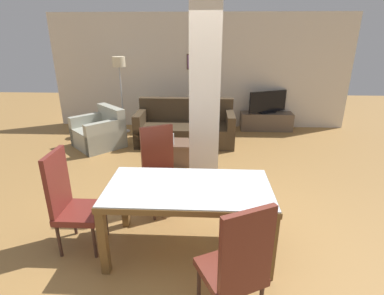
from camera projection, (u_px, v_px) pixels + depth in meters
ground_plane at (189, 248)px, 3.35m from camera, size 18.00×18.00×0.00m
back_wall at (200, 72)px, 7.29m from camera, size 7.20×0.09×2.70m
divider_pillar at (205, 103)px, 4.08m from camera, size 0.41×0.34×2.70m
dining_table at (189, 200)px, 3.12m from camera, size 1.71×0.89×0.78m
dining_chair_far_left at (160, 168)px, 3.96m from camera, size 0.62×0.62×1.13m
dining_chair_head_left at (70, 200)px, 3.19m from camera, size 0.46×0.46×1.13m
dining_chair_near_right at (237, 264)px, 2.31m from camera, size 0.62×0.62×1.13m
sofa at (185, 129)px, 6.48m from camera, size 2.06×0.93×0.91m
armchair at (100, 133)px, 6.27m from camera, size 1.22×1.22×0.81m
coffee_table at (176, 152)px, 5.48m from camera, size 0.65×0.50×0.40m
bottle at (172, 138)px, 5.25m from camera, size 0.07×0.07×0.29m
tv_stand at (266, 121)px, 7.36m from camera, size 1.24×0.40×0.43m
tv_screen at (268, 102)px, 7.19m from camera, size 0.93×0.46×0.53m
floor_lamp at (119, 70)px, 6.77m from camera, size 0.29×0.29×1.75m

